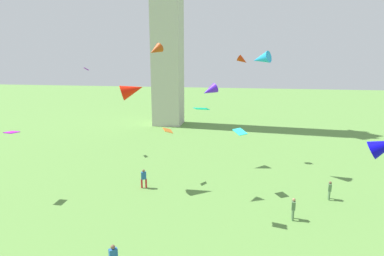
{
  "coord_description": "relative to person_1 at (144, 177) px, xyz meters",
  "views": [
    {
      "loc": [
        3.79,
        -7.39,
        12.19
      ],
      "look_at": [
        -0.48,
        18.71,
        6.2
      ],
      "focal_mm": 29.49,
      "sensor_mm": 36.0,
      "label": 1
    }
  ],
  "objects": [
    {
      "name": "person_1",
      "position": [
        0.0,
        0.0,
        0.0
      ],
      "size": [
        0.55,
        0.43,
        1.84
      ],
      "rotation": [
        0.0,
        0.0,
        0.35
      ],
      "color": "red",
      "rests_on": "ground_plane"
    },
    {
      "name": "kite_flying_2",
      "position": [
        -10.3,
        -3.72,
        4.88
      ],
      "size": [
        0.8,
        1.13,
        0.2
      ],
      "rotation": [
        0.0,
        0.0,
        1.53
      ],
      "color": "#BA12DE"
    },
    {
      "name": "kite_flying_3",
      "position": [
        -10.34,
        10.16,
        9.68
      ],
      "size": [
        0.99,
        1.06,
        0.43
      ],
      "rotation": [
        0.0,
        0.0,
        5.3
      ],
      "color": "purple"
    },
    {
      "name": "kite_flying_9",
      "position": [
        8.81,
        10.61,
        10.76
      ],
      "size": [
        1.51,
        1.13,
        1.24
      ],
      "rotation": [
        0.0,
        0.0,
        1.29
      ],
      "color": "red"
    },
    {
      "name": "kite_flying_4",
      "position": [
        -0.99,
        0.6,
        8.18
      ],
      "size": [
        2.65,
        2.17,
        1.89
      ],
      "rotation": [
        0.0,
        0.0,
        1.95
      ],
      "color": "red"
    },
    {
      "name": "kite_flying_6",
      "position": [
        5.3,
        8.1,
        7.48
      ],
      "size": [
        2.2,
        2.0,
        1.63
      ],
      "rotation": [
        0.0,
        0.0,
        5.31
      ],
      "color": "#521CEB"
    },
    {
      "name": "kite_flying_5",
      "position": [
        10.68,
        6.5,
        10.96
      ],
      "size": [
        2.31,
        2.02,
        1.6
      ],
      "rotation": [
        0.0,
        0.0,
        4.21
      ],
      "color": "#209BEC"
    },
    {
      "name": "kite_flying_10",
      "position": [
        1.47,
        -0.07,
        11.7
      ],
      "size": [
        1.46,
        1.62,
        1.23
      ],
      "rotation": [
        0.0,
        0.0,
        5.7
      ],
      "color": "#B43E10"
    },
    {
      "name": "person_2",
      "position": [
        16.74,
        0.21,
        -0.09
      ],
      "size": [
        0.32,
        0.52,
        1.68
      ],
      "rotation": [
        0.0,
        0.0,
        4.56
      ],
      "color": "#51754C",
      "rests_on": "ground_plane"
    },
    {
      "name": "kite_flying_1",
      "position": [
        8.84,
        0.88,
        4.59
      ],
      "size": [
        1.38,
        1.46,
        0.43
      ],
      "rotation": [
        0.0,
        0.0,
        5.32
      ],
      "color": "#28E9DD"
    },
    {
      "name": "kite_flying_7",
      "position": [
        1.86,
        2.28,
        4.12
      ],
      "size": [
        1.04,
        1.16,
        0.64
      ],
      "rotation": [
        0.0,
        0.0,
        3.94
      ],
      "color": "orange"
    },
    {
      "name": "person_3",
      "position": [
        13.1,
        -3.93,
        -0.05
      ],
      "size": [
        0.3,
        0.54,
        1.76
      ],
      "rotation": [
        0.0,
        0.0,
        4.64
      ],
      "color": "#51754C",
      "rests_on": "ground_plane"
    },
    {
      "name": "kite_flying_0",
      "position": [
        6.07,
        -4.47,
        7.46
      ],
      "size": [
        1.16,
        0.92,
        0.3
      ],
      "rotation": [
        0.0,
        0.0,
        6.03
      ],
      "color": "#10E3D8"
    }
  ]
}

